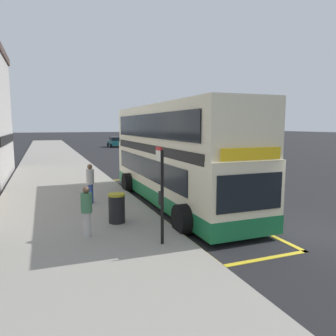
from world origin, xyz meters
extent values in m
plane|color=black|center=(0.00, 32.00, 0.00)|extent=(260.00, 260.00, 0.00)
cube|color=gray|center=(-7.00, 32.00, 0.07)|extent=(6.00, 76.00, 0.14)
cube|color=beige|center=(-2.45, 5.77, 1.35)|extent=(2.51, 11.45, 2.30)
cube|color=beige|center=(-2.45, 5.77, 3.45)|extent=(2.48, 11.22, 1.90)
cube|color=#196B3D|center=(-2.45, 5.77, 0.50)|extent=(2.53, 11.47, 0.60)
cube|color=black|center=(-2.45, 5.77, 2.52)|extent=(2.54, 10.53, 0.36)
cube|color=black|center=(-3.72, 6.17, 1.65)|extent=(0.04, 9.16, 0.90)
cube|color=black|center=(-3.72, 5.77, 3.50)|extent=(0.04, 10.07, 1.00)
cube|color=black|center=(-2.45, 0.02, 1.60)|extent=(2.21, 0.04, 1.10)
cube|color=yellow|center=(-2.45, 0.02, 2.72)|extent=(2.01, 0.04, 0.36)
cylinder|color=black|center=(-3.79, 1.65, 0.50)|extent=(0.56, 1.00, 1.00)
cylinder|color=black|center=(-1.11, 1.65, 0.50)|extent=(0.56, 1.00, 1.00)
cylinder|color=black|center=(-3.79, 8.91, 0.50)|extent=(0.56, 1.00, 1.00)
cylinder|color=black|center=(-1.11, 8.91, 0.50)|extent=(0.56, 1.00, 1.00)
cube|color=yellow|center=(-3.92, 5.90, 0.01)|extent=(0.16, 13.83, 0.01)
cube|color=yellow|center=(-1.24, 5.90, 0.01)|extent=(0.16, 13.83, 0.01)
cube|color=yellow|center=(-2.58, -0.93, 0.01)|extent=(2.84, 0.16, 0.01)
cube|color=yellow|center=(-2.58, 12.74, 0.01)|extent=(2.84, 0.16, 0.01)
cylinder|color=black|center=(-4.89, 0.76, 1.49)|extent=(0.09, 0.09, 2.70)
cube|color=silver|center=(-4.89, 1.01, 2.66)|extent=(0.05, 0.42, 0.30)
cube|color=red|center=(-4.89, 1.01, 2.86)|extent=(0.05, 0.42, 0.10)
cube|color=black|center=(-4.89, 0.86, 1.44)|extent=(0.06, 0.28, 0.40)
cube|color=black|center=(-10.16, 16.31, 2.60)|extent=(0.08, 8.23, 0.56)
cube|color=slate|center=(4.54, 22.88, 0.66)|extent=(1.76, 4.20, 0.72)
cube|color=black|center=(4.54, 22.78, 1.32)|extent=(1.52, 1.90, 0.60)
cylinder|color=black|center=(3.60, 24.18, 0.30)|extent=(0.22, 0.60, 0.60)
cylinder|color=black|center=(5.47, 24.18, 0.30)|extent=(0.22, 0.60, 0.60)
cylinder|color=black|center=(3.60, 21.58, 0.30)|extent=(0.22, 0.60, 0.60)
cylinder|color=black|center=(5.47, 21.58, 0.30)|extent=(0.22, 0.60, 0.60)
cube|color=#196066|center=(3.00, 44.40, 0.66)|extent=(1.76, 4.20, 0.72)
cube|color=black|center=(3.00, 44.30, 1.32)|extent=(1.52, 1.90, 0.60)
cylinder|color=black|center=(2.07, 45.70, 0.30)|extent=(0.22, 0.60, 0.60)
cylinder|color=black|center=(3.94, 45.70, 0.30)|extent=(0.22, 0.60, 0.60)
cylinder|color=black|center=(2.07, 43.10, 0.30)|extent=(0.22, 0.60, 0.60)
cylinder|color=black|center=(3.94, 43.10, 0.30)|extent=(0.22, 0.60, 0.60)
cylinder|color=#B7B2AD|center=(-6.81, 2.21, 0.52)|extent=(0.24, 0.24, 0.75)
cylinder|color=#3F724C|center=(-6.81, 2.21, 1.19)|extent=(0.34, 0.34, 0.59)
sphere|color=brown|center=(-6.81, 2.21, 1.59)|extent=(0.20, 0.20, 0.20)
cylinder|color=#33478C|center=(-6.12, 6.53, 0.56)|extent=(0.24, 0.24, 0.83)
cylinder|color=#B7B2AD|center=(-6.12, 6.53, 1.30)|extent=(0.34, 0.34, 0.66)
sphere|color=brown|center=(-6.12, 6.53, 1.74)|extent=(0.22, 0.22, 0.22)
cylinder|color=black|center=(-5.67, 3.25, 0.62)|extent=(0.57, 0.57, 0.96)
cylinder|color=#A5991E|center=(-5.67, 3.25, 1.14)|extent=(0.60, 0.60, 0.08)
camera|label=1|loc=(-7.96, -7.59, 3.53)|focal=34.40mm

